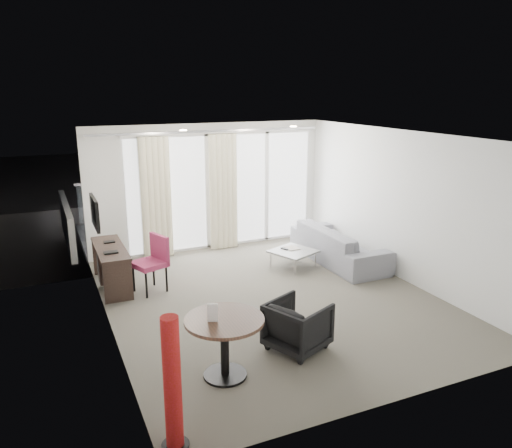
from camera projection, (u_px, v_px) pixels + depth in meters
name	position (u px, v px, depth m)	size (l,w,h in m)	color
floor	(271.00, 299.00, 8.02)	(5.00, 6.00, 0.00)	#555045
ceiling	(273.00, 136.00, 7.34)	(5.00, 6.00, 0.00)	white
wall_left	(104.00, 240.00, 6.70)	(0.00, 6.00, 2.60)	silver
wall_right	(401.00, 206.00, 8.66)	(0.00, 6.00, 2.60)	silver
wall_front	(400.00, 291.00, 5.03)	(5.00, 0.00, 2.60)	silver
window_panel	(223.00, 190.00, 10.45)	(4.00, 0.02, 2.38)	white
window_frame	(223.00, 191.00, 10.44)	(4.10, 0.06, 2.44)	white
curtain_left	(156.00, 198.00, 9.74)	(0.60, 0.20, 2.38)	beige
curtain_right	(223.00, 192.00, 10.29)	(0.60, 0.20, 2.38)	beige
curtain_track	(211.00, 131.00, 9.86)	(4.80, 0.04, 0.04)	#B2B2B7
downlight_a	(183.00, 130.00, 8.40)	(0.12, 0.12, 0.02)	#FFE0B2
downlight_b	(293.00, 126.00, 9.22)	(0.12, 0.12, 0.02)	#FFE0B2
desk	(112.00, 267.00, 8.44)	(0.47, 1.49, 0.70)	black
tv	(95.00, 213.00, 7.98)	(0.05, 0.80, 0.50)	black
desk_chair	(149.00, 265.00, 8.19)	(0.52, 0.48, 0.95)	#9A284D
round_table	(225.00, 348.00, 5.78)	(0.92, 0.92, 0.74)	#40291C
menu_card	(213.00, 323.00, 5.61)	(0.12, 0.02, 0.22)	white
red_lamp	(172.00, 384.00, 4.55)	(0.27, 0.27, 1.34)	maroon
tub_armchair	(298.00, 326.00, 6.42)	(0.69, 0.71, 0.64)	black
coffee_table	(293.00, 259.00, 9.40)	(0.73, 0.73, 0.33)	gray
remote	(285.00, 248.00, 9.43)	(0.05, 0.17, 0.02)	black
magazine	(292.00, 247.00, 9.48)	(0.23, 0.29, 0.02)	gray
sofa	(339.00, 244.00, 9.69)	(2.33, 0.91, 0.68)	slate
terrace_slab	(202.00, 230.00, 12.12)	(5.60, 3.00, 0.12)	#4D4D50
rattan_chair_a	(225.00, 217.00, 11.65)	(0.50, 0.50, 0.73)	brown
rattan_chair_b	(266.00, 202.00, 13.16)	(0.51, 0.51, 0.75)	brown
rattan_table	(261.00, 219.00, 11.95)	(0.50, 0.50, 0.50)	brown
balustrade	(185.00, 196.00, 13.25)	(5.50, 0.06, 1.05)	#B2B2B7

